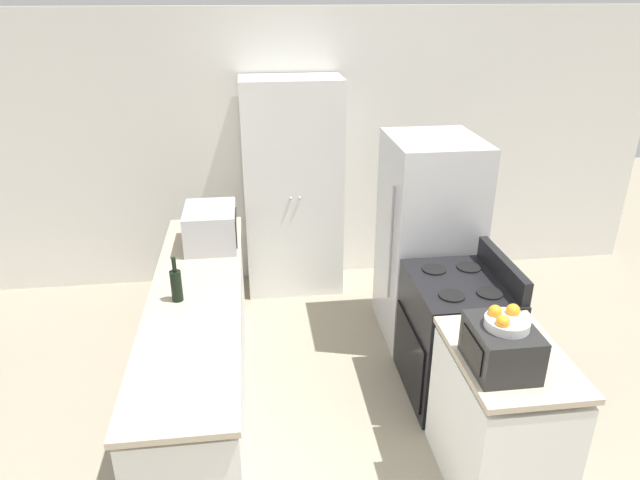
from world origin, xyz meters
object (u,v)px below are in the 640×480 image
refrigerator (427,240)px  fruit_bowl (506,320)px  pantry_cabinet (293,189)px  stove (454,337)px  microwave (211,227)px  toaster_oven (501,347)px  wine_bottle (176,285)px

refrigerator → fruit_bowl: 1.81m
refrigerator → fruit_bowl: size_ratio=7.45×
pantry_cabinet → refrigerator: pantry_cabinet is taller
pantry_cabinet → stove: pantry_cabinet is taller
microwave → pantry_cabinet: bearing=53.1°
stove → toaster_oven: size_ratio=2.80×
fruit_bowl → pantry_cabinet: bearing=107.8°
stove → toaster_oven: bearing=-98.2°
toaster_oven → fruit_bowl: (0.00, -0.00, 0.16)m
refrigerator → fruit_bowl: (-0.16, -1.77, 0.35)m
fruit_bowl → microwave: bearing=131.9°
stove → fruit_bowl: size_ratio=4.70×
toaster_oven → microwave: bearing=131.8°
stove → microwave: bearing=154.3°
refrigerator → toaster_oven: bearing=-95.2°
pantry_cabinet → fruit_bowl: (0.87, -2.70, 0.18)m
stove → pantry_cabinet: bearing=119.6°
microwave → toaster_oven: 2.36m
pantry_cabinet → refrigerator: (1.02, -0.93, -0.17)m
stove → refrigerator: bearing=88.3°
microwave → wine_bottle: same height
toaster_oven → fruit_bowl: bearing=-1.0°
stove → wine_bottle: bearing=-179.6°
fruit_bowl → refrigerator: bearing=85.0°
toaster_oven → pantry_cabinet: bearing=107.8°
stove → microwave: 1.99m
microwave → fruit_bowl: bearing=-48.1°
wine_bottle → pantry_cabinet: bearing=63.4°
pantry_cabinet → refrigerator: 1.40m
microwave → fruit_bowl: 2.37m
pantry_cabinet → fruit_bowl: pantry_cabinet is taller
toaster_oven → fruit_bowl: 0.16m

